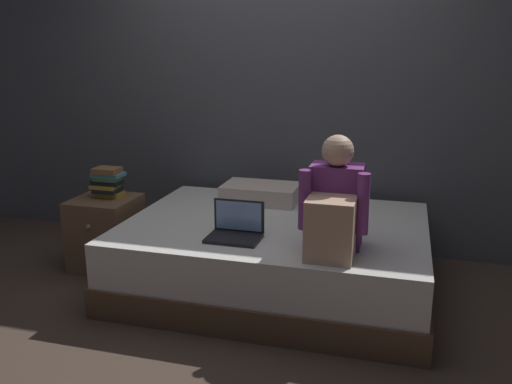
# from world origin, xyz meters

# --- Properties ---
(ground_plane) EXTENTS (8.00, 8.00, 0.00)m
(ground_plane) POSITION_xyz_m (0.00, 0.00, 0.00)
(ground_plane) COLOR #47382D
(wall_back) EXTENTS (5.60, 0.10, 2.70)m
(wall_back) POSITION_xyz_m (0.00, 1.20, 1.35)
(wall_back) COLOR #4C4F54
(wall_back) RESTS_ON ground_plane
(bed) EXTENTS (2.00, 1.50, 0.47)m
(bed) POSITION_xyz_m (0.20, 0.30, 0.23)
(bed) COLOR brown
(bed) RESTS_ON ground_plane
(nightstand) EXTENTS (0.44, 0.46, 0.53)m
(nightstand) POSITION_xyz_m (-1.10, 0.32, 0.26)
(nightstand) COLOR brown
(nightstand) RESTS_ON ground_plane
(person_sitting) EXTENTS (0.39, 0.44, 0.66)m
(person_sitting) POSITION_xyz_m (0.64, -0.12, 0.72)
(person_sitting) COLOR #75337A
(person_sitting) RESTS_ON bed
(laptop) EXTENTS (0.32, 0.23, 0.22)m
(laptop) POSITION_xyz_m (0.04, -0.07, 0.53)
(laptop) COLOR black
(laptop) RESTS_ON bed
(pillow) EXTENTS (0.56, 0.36, 0.13)m
(pillow) POSITION_xyz_m (-0.02, 0.75, 0.54)
(pillow) COLOR beige
(pillow) RESTS_ON bed
(book_stack) EXTENTS (0.23, 0.16, 0.22)m
(book_stack) POSITION_xyz_m (-1.08, 0.37, 0.64)
(book_stack) COLOR gold
(book_stack) RESTS_ON nightstand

